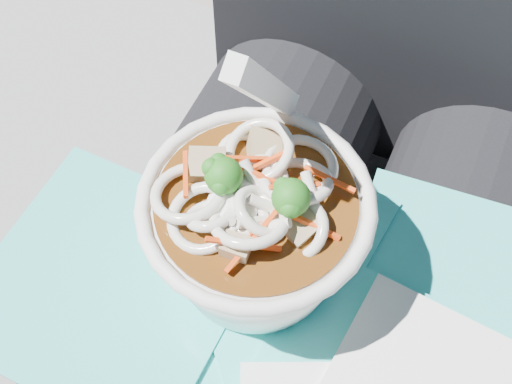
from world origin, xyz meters
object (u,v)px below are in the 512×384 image
at_px(lap, 291,366).
at_px(person_body, 337,254).
at_px(stone_ledge, 327,343).
at_px(plastic_bag, 301,345).
at_px(udon_bowl, 256,224).

xyz_separation_m(lap, person_body, (0.00, 0.09, 0.02)).
relative_size(stone_ledge, lap, 2.08).
bearing_deg(stone_ledge, lap, -90.00).
height_order(person_body, plastic_bag, person_body).
relative_size(lap, plastic_bag, 1.30).
height_order(lap, plastic_bag, plastic_bag).
xyz_separation_m(plastic_bag, udon_bowl, (-0.05, 0.04, 0.06)).
xyz_separation_m(stone_ledge, udon_bowl, (-0.04, -0.13, 0.46)).
distance_m(stone_ledge, udon_bowl, 0.48).
distance_m(stone_ledge, lap, 0.35).
distance_m(person_body, udon_bowl, 0.15).
relative_size(person_body, plastic_bag, 2.78).
bearing_deg(lap, udon_bowl, 148.38).
bearing_deg(lap, stone_ledge, 90.00).
bearing_deg(stone_ledge, udon_bowl, -107.43).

